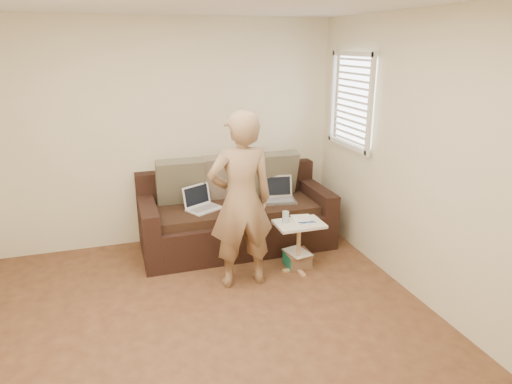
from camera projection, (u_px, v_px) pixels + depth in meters
floor at (215, 346)px, 3.64m from camera, size 4.50×4.50×0.00m
wall_back at (168, 134)px, 5.27m from camera, size 4.00×0.00×4.00m
wall_right at (443, 169)px, 3.82m from camera, size 0.00×4.50×4.50m
window_blinds at (352, 101)px, 5.03m from camera, size 0.12×0.88×1.08m
sofa at (236, 212)px, 5.31m from camera, size 2.20×0.95×0.85m
pillow_left at (181, 182)px, 5.22m from camera, size 0.55×0.29×0.57m
pillow_mid at (226, 177)px, 5.40m from camera, size 0.55×0.27×0.57m
pillow_right at (275, 174)px, 5.55m from camera, size 0.55×0.28×0.57m
laptop_silver at (279, 201)px, 5.38m from camera, size 0.43×0.34×0.26m
laptop_white at (205, 210)px, 5.12m from camera, size 0.45×0.41×0.27m
person at (241, 201)px, 4.33m from camera, size 0.64×0.43×1.75m
side_table at (298, 247)px, 4.77m from camera, size 0.49×0.35×0.54m
drinking_glass at (286, 217)px, 4.68m from camera, size 0.07×0.07×0.12m
scissors at (307, 222)px, 4.67m from camera, size 0.20×0.14×0.02m
paper_on_table at (303, 220)px, 4.77m from camera, size 0.25×0.33×0.00m
striped_box at (297, 259)px, 4.91m from camera, size 0.27×0.27×0.17m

